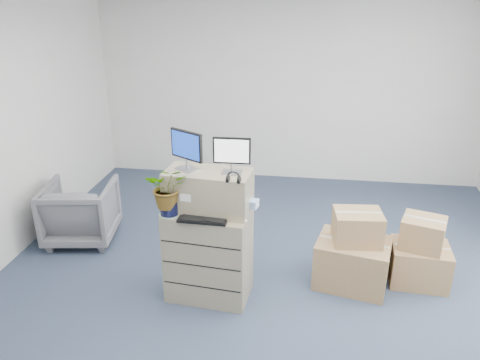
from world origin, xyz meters
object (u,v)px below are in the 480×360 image
Objects in this scene: monitor_right at (232,153)px; keyboard at (203,219)px; monitor_left at (187,148)px; potted_plant at (168,193)px; filing_cabinet_lower at (209,254)px; water_bottle at (214,201)px; office_chair at (80,209)px.

keyboard is (-0.24, -0.20, -0.58)m from monitor_right.
keyboard is at bearing -19.46° from monitor_left.
monitor_left is 0.44m from potted_plant.
monitor_left is at bearing 168.37° from filing_cabinet_lower.
keyboard is (-0.00, -0.17, 0.48)m from filing_cabinet_lower.
monitor_left reaches higher than monitor_right.
water_bottle reaches higher than filing_cabinet_lower.
keyboard is (0.19, -0.23, -0.60)m from monitor_left.
potted_plant is at bearing -97.43° from monitor_left.
keyboard reaches higher than filing_cabinet_lower.
filing_cabinet_lower reaches higher than office_chair.
potted_plant is (-0.34, -0.12, 0.70)m from filing_cabinet_lower.
potted_plant reaches higher than water_bottle.
monitor_left is at bearing 51.27° from potted_plant.
office_chair is (-2.02, 0.88, -1.11)m from monitor_right.
water_bottle is 0.44m from potted_plant.
monitor_right reaches higher than filing_cabinet_lower.
monitor_right is 0.66m from keyboard.
potted_plant reaches higher than keyboard.
filing_cabinet_lower is at bearing -173.62° from monitor_right.
potted_plant is at bearing -160.43° from water_bottle.
water_bottle is at bearing 19.57° from potted_plant.
keyboard is at bearing -109.67° from water_bottle.
filing_cabinet_lower is 1.10m from monitor_left.
water_bottle is (-0.17, -0.01, -0.48)m from monitor_right.
water_bottle reaches higher than office_chair.
water_bottle is 0.49× the size of potted_plant.
monitor_right is at bearing 41.87° from keyboard.
office_chair is at bearing -176.67° from monitor_left.
office_chair is (-1.78, 1.08, -0.53)m from keyboard.
monitor_right is 0.79× the size of potted_plant.
water_bottle is 0.26× the size of office_chair.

